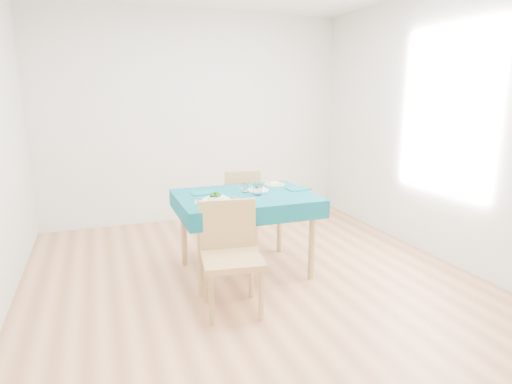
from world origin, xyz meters
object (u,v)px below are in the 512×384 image
object	(u,v)px
chair_near	(232,242)
bowl_near	(216,196)
bowl_far	(258,188)
chair_far	(240,200)
table	(245,234)
side_plate	(275,184)

from	to	relation	value
chair_near	bowl_near	xyz separation A→B (m)	(0.04, 0.57, 0.23)
chair_near	bowl_far	world-z (taller)	chair_near
chair_far	bowl_near	xyz separation A→B (m)	(-0.54, -0.96, 0.31)
table	bowl_far	world-z (taller)	bowl_far
table	chair_near	distance (m)	0.79
chair_near	side_plate	world-z (taller)	chair_near
table	side_plate	world-z (taller)	side_plate
bowl_near	side_plate	world-z (taller)	bowl_near
side_plate	chair_far	bearing A→B (deg)	108.86
chair_far	bowl_far	distance (m)	0.80
bowl_near	chair_far	bearing A→B (deg)	60.79
table	side_plate	bearing A→B (deg)	35.26
chair_near	chair_far	distance (m)	1.64
chair_far	bowl_far	bearing A→B (deg)	94.05
chair_near	side_plate	bearing A→B (deg)	60.27
table	bowl_far	bearing A→B (deg)	32.78
table	side_plate	size ratio (longest dim) A/B	5.89
table	side_plate	xyz separation A→B (m)	(0.42, 0.30, 0.38)
table	chair_far	size ratio (longest dim) A/B	1.26
bowl_far	table	bearing A→B (deg)	-147.22
table	chair_far	bearing A→B (deg)	74.71
chair_near	chair_far	world-z (taller)	chair_near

